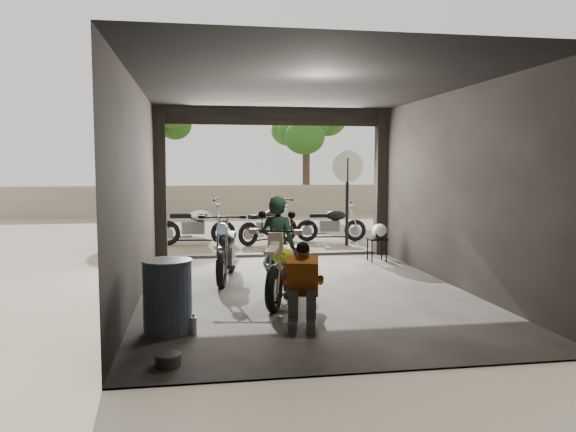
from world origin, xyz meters
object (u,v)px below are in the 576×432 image
object	(u,v)px
mechanic	(302,288)
oil_drum	(168,298)
left_bike	(226,247)
outside_bike_b	(269,222)
outside_bike_a	(195,222)
sign_post	(347,182)
main_bike	(285,263)
rider	(278,247)
helmet	(379,231)
stool	(377,241)
outside_bike_c	(331,221)

from	to	relation	value
mechanic	oil_drum	world-z (taller)	mechanic
left_bike	outside_bike_b	world-z (taller)	left_bike
outside_bike_a	sign_post	bearing A→B (deg)	-93.57
main_bike	sign_post	bearing A→B (deg)	87.90
outside_bike_b	rider	world-z (taller)	rider
rider	mechanic	world-z (taller)	rider
outside_bike_b	left_bike	bearing A→B (deg)	129.53
main_bike	rider	size ratio (longest dim) A/B	1.10
left_bike	mechanic	size ratio (longest dim) A/B	1.72
left_bike	outside_bike_a	size ratio (longest dim) A/B	1.00
main_bike	left_bike	distance (m)	1.83
helmet	stool	bearing A→B (deg)	131.93
mechanic	outside_bike_a	bearing A→B (deg)	112.63
mechanic	sign_post	xyz separation A→B (m)	(2.42, 6.80, 1.08)
outside_bike_b	sign_post	xyz separation A→B (m)	(1.87, -0.62, 1.02)
outside_bike_b	sign_post	size ratio (longest dim) A/B	0.71
helmet	outside_bike_a	bearing A→B (deg)	137.62
main_bike	mechanic	bearing A→B (deg)	-67.90
left_bike	oil_drum	distance (m)	3.15
helmet	rider	bearing A→B (deg)	-134.95
stool	mechanic	bearing A→B (deg)	-118.75
outside_bike_a	outside_bike_c	size ratio (longest dim) A/B	1.08
main_bike	oil_drum	xyz separation A→B (m)	(-1.61, -1.36, -0.13)
main_bike	mechanic	distance (m)	1.37
outside_bike_b	outside_bike_c	distance (m)	1.69
main_bike	left_bike	size ratio (longest dim) A/B	0.98
stool	helmet	distance (m)	0.23
main_bike	sign_post	distance (m)	6.03
outside_bike_c	mechanic	size ratio (longest dim) A/B	1.58
outside_bike_b	helmet	xyz separation A→B (m)	(1.88, -3.10, 0.08)
sign_post	helmet	bearing A→B (deg)	-82.39
outside_bike_a	rider	distance (m)	5.96
outside_bike_a	helmet	xyz separation A→B (m)	(3.71, -3.14, 0.07)
main_bike	rider	bearing A→B (deg)	124.63
left_bike	outside_bike_a	distance (m)	4.45
helmet	main_bike	bearing A→B (deg)	-131.67
outside_bike_b	main_bike	bearing A→B (deg)	140.92
outside_bike_a	outside_bike_c	world-z (taller)	outside_bike_a
outside_bike_a	rider	size ratio (longest dim) A/B	1.12
outside_bike_b	mechanic	size ratio (longest dim) A/B	1.66
left_bike	outside_bike_b	size ratio (longest dim) A/B	1.03
outside_bike_a	mechanic	distance (m)	7.57
helmet	oil_drum	xyz separation A→B (m)	(-4.04, -4.31, -0.21)
rider	helmet	distance (m)	3.67
oil_drum	rider	bearing A→B (deg)	46.25
outside_bike_b	oil_drum	bearing A→B (deg)	129.89
outside_bike_b	mechanic	distance (m)	7.44
outside_bike_a	oil_drum	bearing A→B (deg)	-175.95
left_bike	rider	size ratio (longest dim) A/B	1.13
outside_bike_b	rider	bearing A→B (deg)	140.11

